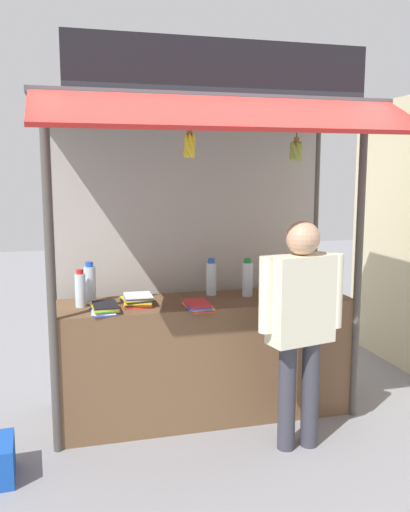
% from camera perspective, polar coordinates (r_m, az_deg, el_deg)
% --- Properties ---
extents(ground_plane, '(20.00, 20.00, 0.00)m').
position_cam_1_polar(ground_plane, '(4.61, 0.00, -16.16)').
color(ground_plane, gray).
extents(stall_counter, '(2.31, 0.62, 0.95)m').
position_cam_1_polar(stall_counter, '(4.43, 0.00, -10.59)').
color(stall_counter, brown).
rests_on(stall_counter, ground).
extents(stall_structure, '(2.51, 1.51, 2.81)m').
position_cam_1_polar(stall_structure, '(4.32, -0.45, 5.47)').
color(stall_structure, '#4C4742').
rests_on(stall_structure, ground).
extents(water_bottle_left, '(0.09, 0.09, 0.31)m').
position_cam_1_polar(water_bottle_left, '(4.42, 4.47, -2.35)').
color(water_bottle_left, silver).
rests_on(water_bottle_left, stall_counter).
extents(water_bottle_front_left, '(0.09, 0.09, 0.32)m').
position_cam_1_polar(water_bottle_front_left, '(4.27, -11.95, -2.86)').
color(water_bottle_front_left, silver).
rests_on(water_bottle_front_left, stall_counter).
extents(water_bottle_mid_left, '(0.08, 0.08, 0.28)m').
position_cam_1_polar(water_bottle_mid_left, '(4.16, -12.91, -3.42)').
color(water_bottle_mid_left, silver).
rests_on(water_bottle_mid_left, stall_counter).
extents(water_bottle_center, '(0.08, 0.08, 0.30)m').
position_cam_1_polar(water_bottle_center, '(4.45, 0.66, -2.31)').
color(water_bottle_center, silver).
rests_on(water_bottle_center, stall_counter).
extents(magazine_stack_far_left, '(0.24, 0.31, 0.06)m').
position_cam_1_polar(magazine_stack_far_left, '(4.29, 7.91, -4.33)').
color(magazine_stack_far_left, black).
rests_on(magazine_stack_far_left, stall_counter).
extents(magazine_stack_mid_right, '(0.20, 0.29, 0.06)m').
position_cam_1_polar(magazine_stack_mid_right, '(3.99, -10.49, -5.37)').
color(magazine_stack_mid_right, blue).
rests_on(magazine_stack_mid_right, stall_counter).
extents(magazine_stack_back_right, '(0.19, 0.31, 0.04)m').
position_cam_1_polar(magazine_stack_back_right, '(4.03, -0.75, -5.19)').
color(magazine_stack_back_right, red).
rests_on(magazine_stack_back_right, stall_counter).
extents(magazine_stack_far_right, '(0.24, 0.26, 0.09)m').
position_cam_1_polar(magazine_stack_far_right, '(4.14, -7.09, -4.59)').
color(magazine_stack_far_right, red).
rests_on(magazine_stack_far_right, stall_counter).
extents(banana_bunch_inner_right, '(0.10, 0.10, 0.29)m').
position_cam_1_polar(banana_bunch_inner_right, '(3.74, -1.62, 11.53)').
color(banana_bunch_inner_right, '#332D23').
extents(banana_bunch_leftmost, '(0.11, 0.11, 0.31)m').
position_cam_1_polar(banana_bunch_leftmost, '(3.98, 9.52, 10.81)').
color(banana_bunch_leftmost, '#332D23').
extents(vendor_person, '(0.61, 0.29, 1.62)m').
position_cam_1_polar(vendor_person, '(3.83, 9.99, -6.02)').
color(vendor_person, '#383842').
rests_on(vendor_person, ground).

